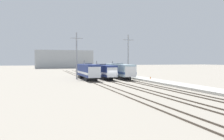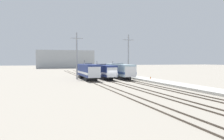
{
  "view_description": "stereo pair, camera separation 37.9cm",
  "coord_description": "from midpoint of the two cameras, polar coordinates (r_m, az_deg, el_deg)",
  "views": [
    {
      "loc": [
        -15.63,
        -47.19,
        4.65
      ],
      "look_at": [
        0.64,
        1.95,
        2.54
      ],
      "focal_mm": 35.0,
      "sensor_mm": 36.0,
      "label": 1
    },
    {
      "loc": [
        -15.27,
        -47.31,
        4.65
      ],
      "look_at": [
        0.64,
        1.95,
        2.54
      ],
      "focal_mm": 35.0,
      "sensor_mm": 36.0,
      "label": 2
    }
  ],
  "objects": [
    {
      "name": "ground_plane",
      "position": [
        49.93,
        -0.21,
        -3.01
      ],
      "size": [
        400.0,
        400.0,
        0.0
      ],
      "primitive_type": "plane",
      "color": "gray"
    },
    {
      "name": "rail_pair_far_left",
      "position": [
        48.77,
        -5.04,
        -3.06
      ],
      "size": [
        1.51,
        120.0,
        0.15
      ],
      "color": "#4C4238",
      "rests_on": "ground_plane"
    },
    {
      "name": "rail_pair_center",
      "position": [
        49.93,
        -0.21,
        -2.92
      ],
      "size": [
        1.51,
        120.0,
        0.15
      ],
      "color": "#4C4238",
      "rests_on": "ground_plane"
    },
    {
      "name": "rail_pair_far_right",
      "position": [
        51.42,
        4.36,
        -2.77
      ],
      "size": [
        1.51,
        120.0,
        0.15
      ],
      "color": "#4C4238",
      "rests_on": "ground_plane"
    },
    {
      "name": "locomotive_far_left",
      "position": [
        55.29,
        -6.67,
        -0.26
      ],
      "size": [
        3.1,
        16.22,
        4.91
      ],
      "color": "black",
      "rests_on": "ground_plane"
    },
    {
      "name": "locomotive_center",
      "position": [
        58.66,
        -3.03,
        -0.21
      ],
      "size": [
        2.74,
        20.01,
        4.71
      ],
      "color": "black",
      "rests_on": "ground_plane"
    },
    {
      "name": "locomotive_far_right",
      "position": [
        58.71,
        1.36,
        -0.11
      ],
      "size": [
        3.06,
        18.44,
        4.67
      ],
      "color": "#232326",
      "rests_on": "ground_plane"
    },
    {
      "name": "catenary_tower_left",
      "position": [
        56.35,
        -9.42,
        3.86
      ],
      "size": [
        3.17,
        0.35,
        11.88
      ],
      "color": "gray",
      "rests_on": "ground_plane"
    },
    {
      "name": "catenary_tower_right",
      "position": [
        60.2,
        4.06,
        3.79
      ],
      "size": [
        3.17,
        0.35,
        11.88
      ],
      "color": "gray",
      "rests_on": "ground_plane"
    },
    {
      "name": "platform",
      "position": [
        53.38,
        8.98,
        -2.47
      ],
      "size": [
        4.0,
        120.0,
        0.41
      ],
      "color": "#A8A59E",
      "rests_on": "ground_plane"
    },
    {
      "name": "traffic_cone",
      "position": [
        53.91,
        9.8,
        -1.94
      ],
      "size": [
        0.37,
        0.37,
        0.51
      ],
      "color": "orange",
      "rests_on": "platform"
    },
    {
      "name": "depot_building",
      "position": [
        148.96,
        -12.51,
        2.73
      ],
      "size": [
        36.59,
        15.44,
        11.65
      ],
      "color": "#9EA3A8",
      "rests_on": "ground_plane"
    }
  ]
}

